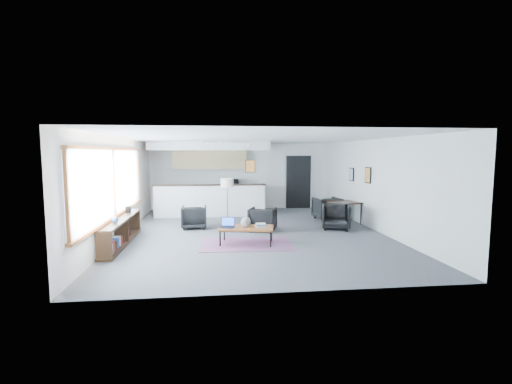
{
  "coord_description": "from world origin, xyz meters",
  "views": [
    {
      "loc": [
        -1.09,
        -10.08,
        2.2
      ],
      "look_at": [
        0.13,
        0.4,
        1.09
      ],
      "focal_mm": 26.0,
      "sensor_mm": 36.0,
      "label": 1
    }
  ],
  "objects": [
    {
      "name": "floor_lamp",
      "position": [
        -0.65,
        1.53,
        1.22
      ],
      "size": [
        0.41,
        0.41,
        1.41
      ],
      "rotation": [
        0.0,
        0.0,
        -0.01
      ],
      "color": "black",
      "rests_on": "floor"
    },
    {
      "name": "wall_art_lower",
      "position": [
        3.47,
        0.4,
        1.55
      ],
      "size": [
        0.03,
        0.38,
        0.48
      ],
      "color": "black",
      "rests_on": "room"
    },
    {
      "name": "armchair_right",
      "position": [
        0.29,
        0.17,
        0.37
      ],
      "size": [
        0.9,
        0.87,
        0.74
      ],
      "primitive_type": "imported",
      "rotation": [
        0.0,
        0.0,
        2.79
      ],
      "color": "black",
      "rests_on": "floor"
    },
    {
      "name": "dining_chair_far",
      "position": [
        2.66,
        1.73,
        0.35
      ],
      "size": [
        0.76,
        0.72,
        0.7
      ],
      "primitive_type": "imported",
      "rotation": [
        0.0,
        0.0,
        3.28
      ],
      "color": "black",
      "rests_on": "floor"
    },
    {
      "name": "coffee_table",
      "position": [
        -0.29,
        -1.29,
        0.39
      ],
      "size": [
        1.4,
        0.94,
        0.42
      ],
      "rotation": [
        0.0,
        0.0,
        -0.2
      ],
      "color": "brown",
      "rests_on": "floor"
    },
    {
      "name": "ceramic_pot",
      "position": [
        -0.31,
        -1.29,
        0.54
      ],
      "size": [
        0.24,
        0.24,
        0.24
      ],
      "rotation": [
        0.0,
        0.0,
        -0.05
      ],
      "color": "gray",
      "rests_on": "coffee_table"
    },
    {
      "name": "track_light",
      "position": [
        -0.59,
        2.2,
        2.53
      ],
      "size": [
        1.6,
        0.07,
        0.15
      ],
      "color": "silver",
      "rests_on": "room"
    },
    {
      "name": "dining_table",
      "position": [
        3.0,
        1.02,
        0.62
      ],
      "size": [
        0.99,
        0.99,
        0.68
      ],
      "rotation": [
        0.0,
        0.0,
        0.27
      ],
      "color": "black",
      "rests_on": "floor"
    },
    {
      "name": "room",
      "position": [
        0.0,
        0.0,
        1.3
      ],
      "size": [
        7.02,
        9.02,
        2.62
      ],
      "color": "#48484A",
      "rests_on": "ground"
    },
    {
      "name": "microwave",
      "position": [
        -0.38,
        4.15,
        1.11
      ],
      "size": [
        0.55,
        0.35,
        0.35
      ],
      "primitive_type": "imported",
      "rotation": [
        0.0,
        0.0,
        -0.13
      ],
      "color": "black",
      "rests_on": "kitchenette"
    },
    {
      "name": "laptop",
      "position": [
        -0.75,
        -1.27,
        0.49
      ],
      "size": [
        0.39,
        0.34,
        0.24
      ],
      "rotation": [
        0.0,
        0.0,
        -0.25
      ],
      "color": "black",
      "rests_on": "coffee_table"
    },
    {
      "name": "doorway",
      "position": [
        2.3,
        4.42,
        1.07
      ],
      "size": [
        1.1,
        0.12,
        2.15
      ],
      "color": "black",
      "rests_on": "room"
    },
    {
      "name": "window",
      "position": [
        -3.46,
        -0.9,
        1.46
      ],
      "size": [
        0.1,
        5.95,
        1.66
      ],
      "color": "#8CBFFF",
      "rests_on": "room"
    },
    {
      "name": "book_stack",
      "position": [
        0.06,
        -1.3,
        0.46
      ],
      "size": [
        0.29,
        0.24,
        0.08
      ],
      "rotation": [
        0.0,
        0.0,
        0.09
      ],
      "color": "silver",
      "rests_on": "coffee_table"
    },
    {
      "name": "console",
      "position": [
        -3.3,
        -1.05,
        0.33
      ],
      "size": [
        0.35,
        3.0,
        0.8
      ],
      "color": "black",
      "rests_on": "floor"
    },
    {
      "name": "armchair_left",
      "position": [
        -1.65,
        0.79,
        0.37
      ],
      "size": [
        0.72,
        0.67,
        0.73
      ],
      "primitive_type": "imported",
      "rotation": [
        0.0,
        0.0,
        3.15
      ],
      "color": "black",
      "rests_on": "floor"
    },
    {
      "name": "dining_chair_near",
      "position": [
        2.43,
        0.18,
        0.34
      ],
      "size": [
        0.8,
        0.77,
        0.68
      ],
      "primitive_type": "imported",
      "rotation": [
        0.0,
        0.0,
        -0.27
      ],
      "color": "black",
      "rests_on": "floor"
    },
    {
      "name": "wall_art_upper",
      "position": [
        3.47,
        1.7,
        1.5
      ],
      "size": [
        0.03,
        0.34,
        0.44
      ],
      "color": "black",
      "rests_on": "room"
    },
    {
      "name": "coaster",
      "position": [
        -0.26,
        -1.54,
        0.43
      ],
      "size": [
        0.13,
        0.13,
        0.01
      ],
      "rotation": [
        0.0,
        0.0,
        -0.28
      ],
      "color": "#E5590C",
      "rests_on": "coffee_table"
    },
    {
      "name": "kitchenette",
      "position": [
        -1.2,
        3.71,
        1.38
      ],
      "size": [
        4.2,
        1.96,
        2.6
      ],
      "color": "white",
      "rests_on": "floor"
    },
    {
      "name": "kilim_rug",
      "position": [
        -0.29,
        -1.29,
        0.01
      ],
      "size": [
        2.25,
        1.6,
        0.01
      ],
      "rotation": [
        0.0,
        0.0,
        -0.06
      ],
      "color": "#633551",
      "rests_on": "floor"
    }
  ]
}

